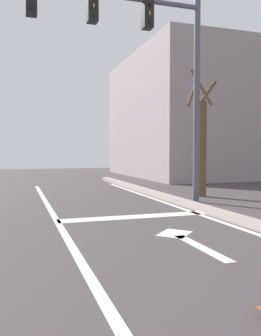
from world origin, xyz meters
The scene contains 7 objects.
lane_line_center centered at (-0.23, 6.00, 0.00)m, with size 0.12×20.00×0.01m, color silver.
stop_bar centered at (1.29, 9.01, 0.00)m, with size 3.05×0.40×0.01m, color silver.
lane_arrow_stem centered at (1.44, 6.60, 0.00)m, with size 0.16×1.40×0.01m, color silver.
lane_arrow_head centered at (1.44, 7.45, 0.00)m, with size 0.56×0.44×0.01m, color silver.
traffic_signal_mast centered at (1.85, 10.51, 3.93)m, with size 5.52×0.34×5.37m.
roadside_tree centered at (4.19, 11.47, 1.59)m, with size 0.93×0.94×3.63m.
building_block centered at (10.86, 19.77, 3.19)m, with size 12.09×9.32×6.37m, color gray.
Camera 1 is at (-0.95, 2.40, 1.31)m, focal length 37.50 mm.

